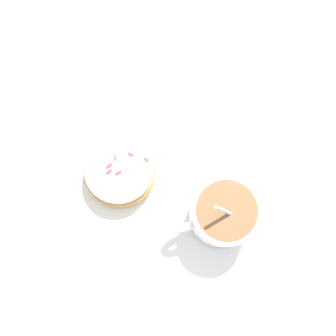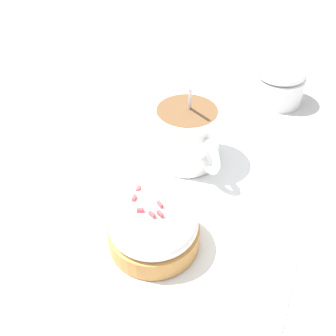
{
  "view_description": "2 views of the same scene",
  "coord_description": "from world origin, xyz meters",
  "views": [
    {
      "loc": [
        0.03,
        -0.08,
        0.62
      ],
      "look_at": [
        -0.02,
        0.02,
        0.04
      ],
      "focal_mm": 50.0,
      "sensor_mm": 36.0,
      "label": 1
    },
    {
      "loc": [
        -0.31,
        -0.11,
        0.33
      ],
      "look_at": [
        0.0,
        0.0,
        0.04
      ],
      "focal_mm": 42.0,
      "sensor_mm": 36.0,
      "label": 2
    }
  ],
  "objects": [
    {
      "name": "sugar_bowl",
      "position": [
        0.26,
        -0.09,
        0.03
      ],
      "size": [
        0.08,
        0.08,
        0.06
      ],
      "color": "white",
      "rests_on": "ground_plane"
    },
    {
      "name": "paper_napkin",
      "position": [
        0.0,
        0.0,
        0.0
      ],
      "size": [
        0.34,
        0.34,
        0.0
      ],
      "color": "white",
      "rests_on": "ground_plane"
    },
    {
      "name": "coffee_cup",
      "position": [
        0.07,
        -0.01,
        0.04
      ],
      "size": [
        0.1,
        0.09,
        0.11
      ],
      "color": "white",
      "rests_on": "paper_napkin"
    },
    {
      "name": "frosted_pastry",
      "position": [
        -0.07,
        -0.01,
        0.03
      ],
      "size": [
        0.09,
        0.09,
        0.06
      ],
      "color": "#C18442",
      "rests_on": "paper_napkin"
    },
    {
      "name": "ground_plane",
      "position": [
        0.0,
        0.0,
        0.0
      ],
      "size": [
        3.0,
        3.0,
        0.0
      ],
      "primitive_type": "plane",
      "color": "#B2B2B7"
    }
  ]
}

